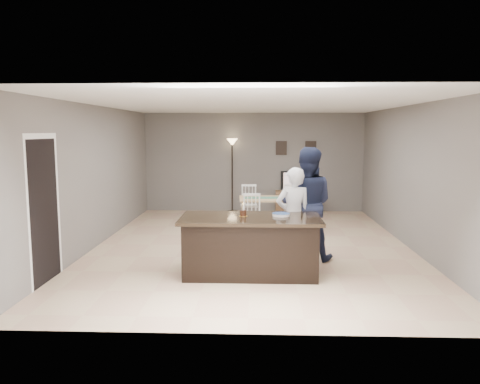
{
  "coord_description": "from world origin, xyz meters",
  "views": [
    {
      "loc": [
        0.11,
        -8.88,
        2.21
      ],
      "look_at": [
        -0.22,
        -0.3,
        1.09
      ],
      "focal_mm": 35.0,
      "sensor_mm": 36.0,
      "label": 1
    }
  ],
  "objects_px": {
    "tv_console": "(298,202)",
    "dining_table": "(273,203)",
    "television": "(298,181)",
    "birthday_cake": "(243,213)",
    "kitchen_island": "(250,245)",
    "man": "(307,204)",
    "plate_stack": "(281,215)",
    "woman": "(293,216)",
    "floor_lamp": "(232,155)"
  },
  "relations": [
    {
      "from": "man",
      "to": "floor_lamp",
      "type": "height_order",
      "value": "floor_lamp"
    },
    {
      "from": "television",
      "to": "woman",
      "type": "relative_size",
      "value": 0.56
    },
    {
      "from": "tv_console",
      "to": "birthday_cake",
      "type": "distance_m",
      "value": 5.7
    },
    {
      "from": "man",
      "to": "floor_lamp",
      "type": "relative_size",
      "value": 0.97
    },
    {
      "from": "kitchen_island",
      "to": "woman",
      "type": "xyz_separation_m",
      "value": [
        0.7,
        0.55,
        0.36
      ]
    },
    {
      "from": "man",
      "to": "birthday_cake",
      "type": "relative_size",
      "value": 9.44
    },
    {
      "from": "man",
      "to": "kitchen_island",
      "type": "bearing_deg",
      "value": 53.84
    },
    {
      "from": "tv_console",
      "to": "plate_stack",
      "type": "relative_size",
      "value": 4.34
    },
    {
      "from": "birthday_cake",
      "to": "floor_lamp",
      "type": "relative_size",
      "value": 0.1
    },
    {
      "from": "plate_stack",
      "to": "dining_table",
      "type": "bearing_deg",
      "value": 90.2
    },
    {
      "from": "tv_console",
      "to": "television",
      "type": "bearing_deg",
      "value": 90.0
    },
    {
      "from": "birthday_cake",
      "to": "man",
      "type": "bearing_deg",
      "value": 38.6
    },
    {
      "from": "dining_table",
      "to": "woman",
      "type": "bearing_deg",
      "value": -88.36
    },
    {
      "from": "tv_console",
      "to": "floor_lamp",
      "type": "xyz_separation_m",
      "value": [
        -1.79,
        0.02,
        1.26
      ]
    },
    {
      "from": "television",
      "to": "floor_lamp",
      "type": "relative_size",
      "value": 0.45
    },
    {
      "from": "birthday_cake",
      "to": "floor_lamp",
      "type": "bearing_deg",
      "value": 94.87
    },
    {
      "from": "kitchen_island",
      "to": "television",
      "type": "relative_size",
      "value": 2.35
    },
    {
      "from": "man",
      "to": "dining_table",
      "type": "distance_m",
      "value": 2.57
    },
    {
      "from": "birthday_cake",
      "to": "television",
      "type": "bearing_deg",
      "value": 76.74
    },
    {
      "from": "television",
      "to": "floor_lamp",
      "type": "distance_m",
      "value": 1.92
    },
    {
      "from": "television",
      "to": "plate_stack",
      "type": "relative_size",
      "value": 3.31
    },
    {
      "from": "birthday_cake",
      "to": "dining_table",
      "type": "distance_m",
      "value": 3.41
    },
    {
      "from": "television",
      "to": "woman",
      "type": "distance_m",
      "value": 5.11
    },
    {
      "from": "man",
      "to": "dining_table",
      "type": "relative_size",
      "value": 1.09
    },
    {
      "from": "birthday_cake",
      "to": "floor_lamp",
      "type": "distance_m",
      "value": 5.58
    },
    {
      "from": "birthday_cake",
      "to": "woman",
      "type": "bearing_deg",
      "value": 31.07
    },
    {
      "from": "tv_console",
      "to": "floor_lamp",
      "type": "relative_size",
      "value": 0.6
    },
    {
      "from": "kitchen_island",
      "to": "tv_console",
      "type": "xyz_separation_m",
      "value": [
        1.2,
        5.57,
        -0.15
      ]
    },
    {
      "from": "tv_console",
      "to": "plate_stack",
      "type": "height_order",
      "value": "plate_stack"
    },
    {
      "from": "television",
      "to": "dining_table",
      "type": "relative_size",
      "value": 0.51
    },
    {
      "from": "kitchen_island",
      "to": "dining_table",
      "type": "bearing_deg",
      "value": 82.28
    },
    {
      "from": "woman",
      "to": "floor_lamp",
      "type": "bearing_deg",
      "value": -88.83
    },
    {
      "from": "floor_lamp",
      "to": "woman",
      "type": "bearing_deg",
      "value": -75.69
    },
    {
      "from": "television",
      "to": "dining_table",
      "type": "height_order",
      "value": "television"
    },
    {
      "from": "kitchen_island",
      "to": "woman",
      "type": "bearing_deg",
      "value": 38.19
    },
    {
      "from": "man",
      "to": "television",
      "type": "bearing_deg",
      "value": -82.95
    },
    {
      "from": "kitchen_island",
      "to": "man",
      "type": "height_order",
      "value": "man"
    },
    {
      "from": "tv_console",
      "to": "dining_table",
      "type": "height_order",
      "value": "dining_table"
    },
    {
      "from": "television",
      "to": "birthday_cake",
      "type": "bearing_deg",
      "value": 76.74
    },
    {
      "from": "tv_console",
      "to": "man",
      "type": "xyz_separation_m",
      "value": [
        -0.25,
        -4.66,
        0.67
      ]
    },
    {
      "from": "woman",
      "to": "floor_lamp",
      "type": "xyz_separation_m",
      "value": [
        -1.29,
        5.04,
        0.75
      ]
    },
    {
      "from": "kitchen_island",
      "to": "man",
      "type": "distance_m",
      "value": 1.41
    },
    {
      "from": "dining_table",
      "to": "man",
      "type": "bearing_deg",
      "value": -82.03
    },
    {
      "from": "kitchen_island",
      "to": "woman",
      "type": "height_order",
      "value": "woman"
    },
    {
      "from": "dining_table",
      "to": "floor_lamp",
      "type": "xyz_separation_m",
      "value": [
        -1.05,
        2.19,
        0.97
      ]
    },
    {
      "from": "tv_console",
      "to": "dining_table",
      "type": "bearing_deg",
      "value": -108.81
    },
    {
      "from": "kitchen_island",
      "to": "tv_console",
      "type": "bearing_deg",
      "value": 77.84
    },
    {
      "from": "kitchen_island",
      "to": "tv_console",
      "type": "relative_size",
      "value": 1.79
    },
    {
      "from": "tv_console",
      "to": "floor_lamp",
      "type": "distance_m",
      "value": 2.19
    },
    {
      "from": "dining_table",
      "to": "floor_lamp",
      "type": "relative_size",
      "value": 0.89
    }
  ]
}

